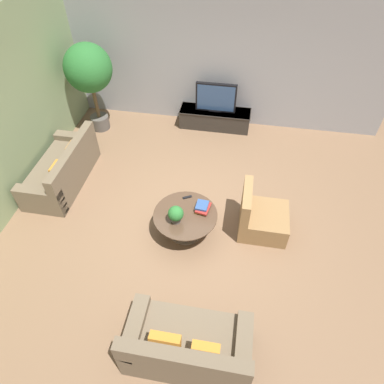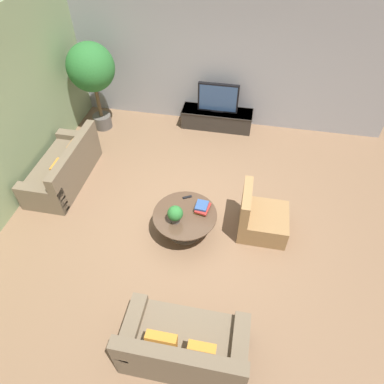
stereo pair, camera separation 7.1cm
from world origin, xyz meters
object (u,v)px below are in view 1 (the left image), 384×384
at_px(coffee_table, 185,220).
at_px(potted_plant_tabletop, 176,214).
at_px(couch_near_entry, 187,347).
at_px(television, 216,98).
at_px(armchair_wicker, 260,218).
at_px(potted_palm_tall, 89,71).
at_px(couch_by_wall, 63,170).
at_px(media_console, 215,118).

bearing_deg(coffee_table, potted_plant_tabletop, -125.83).
xyz_separation_m(coffee_table, couch_near_entry, (0.40, -1.99, -0.03)).
height_order(coffee_table, couch_near_entry, couch_near_entry).
xyz_separation_m(television, armchair_wicker, (1.14, -2.90, -0.48)).
xyz_separation_m(potted_palm_tall, potted_plant_tabletop, (2.40, -2.85, -0.77)).
relative_size(coffee_table, couch_near_entry, 0.68).
bearing_deg(coffee_table, couch_by_wall, 161.98).
distance_m(coffee_table, potted_plant_tabletop, 0.37).
height_order(couch_near_entry, potted_plant_tabletop, couch_near_entry).
xyz_separation_m(armchair_wicker, potted_plant_tabletop, (-1.35, -0.46, 0.35)).
bearing_deg(couch_by_wall, armchair_wicker, 81.90).
distance_m(potted_palm_tall, potted_plant_tabletop, 3.81).
bearing_deg(coffee_table, potted_palm_tall, 133.19).
relative_size(television, potted_palm_tall, 0.46).
bearing_deg(couch_near_entry, television, -86.62).
distance_m(couch_near_entry, armchair_wicker, 2.43).
bearing_deg(media_console, television, -90.00).
relative_size(couch_near_entry, potted_plant_tabletop, 5.00).
height_order(television, potted_plant_tabletop, television).
height_order(potted_palm_tall, potted_plant_tabletop, potted_palm_tall).
relative_size(media_console, couch_near_entry, 1.04).
xyz_separation_m(media_console, potted_palm_tall, (-2.61, -0.51, 1.17)).
bearing_deg(media_console, potted_palm_tall, -168.99).
distance_m(media_console, potted_plant_tabletop, 3.39).
bearing_deg(television, couch_by_wall, -138.33).
bearing_deg(couch_near_entry, potted_plant_tabletop, -74.24).
relative_size(couch_by_wall, potted_plant_tabletop, 5.82).
height_order(media_console, television, television).
height_order(armchair_wicker, potted_plant_tabletop, armchair_wicker).
relative_size(media_console, potted_plant_tabletop, 5.22).
bearing_deg(television, couch_near_entry, -86.62).
relative_size(television, armchair_wicker, 1.04).
bearing_deg(media_console, potted_plant_tabletop, -93.57).
relative_size(couch_by_wall, potted_palm_tall, 0.92).
relative_size(couch_by_wall, armchair_wicker, 2.10).
distance_m(media_console, coffee_table, 3.20).
xyz_separation_m(couch_by_wall, potted_plant_tabletop, (2.44, -1.00, 0.34)).
xyz_separation_m(couch_near_entry, potted_palm_tall, (-2.92, 4.68, 1.11)).
bearing_deg(potted_plant_tabletop, media_console, 86.43).
bearing_deg(couch_by_wall, media_console, 131.69).
distance_m(couch_near_entry, potted_palm_tall, 5.63).
xyz_separation_m(couch_near_entry, armchair_wicker, (0.83, 2.29, -0.01)).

